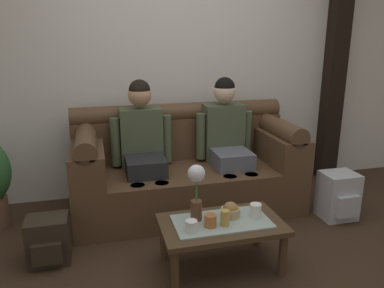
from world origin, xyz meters
name	(u,v)px	position (x,y,z in m)	size (l,w,h in m)	color
ground_plane	(226,277)	(0.00, 0.00, 0.00)	(14.00, 14.00, 0.00)	#382619
back_wall_patterned	(173,51)	(0.00, 1.70, 1.45)	(6.00, 0.12, 2.90)	silver
timber_pillar	(336,49)	(1.78, 1.58, 1.45)	(0.20, 0.20, 2.90)	black
couch	(186,170)	(0.00, 1.17, 0.37)	(2.05, 0.88, 0.96)	#513823
person_left	(143,144)	(-0.40, 1.17, 0.66)	(0.56, 0.67, 1.22)	#232326
person_right	(227,138)	(0.40, 1.17, 0.66)	(0.56, 0.67, 1.22)	#595B66
coffee_table	(221,228)	(0.00, 0.13, 0.30)	(0.85, 0.50, 0.36)	#47331E
flower_vase	(196,186)	(-0.16, 0.19, 0.61)	(0.12, 0.12, 0.40)	brown
snack_bowl	(230,211)	(0.08, 0.18, 0.41)	(0.13, 0.13, 0.11)	tan
cup_near_left	(256,210)	(0.25, 0.12, 0.41)	(0.08, 0.08, 0.10)	white
cup_near_right	(210,220)	(-0.10, 0.07, 0.40)	(0.08, 0.08, 0.08)	#B26633
cup_far_center	(191,226)	(-0.24, 0.04, 0.40)	(0.08, 0.08, 0.08)	white
cup_far_left	(225,218)	(0.00, 0.06, 0.42)	(0.06, 0.06, 0.11)	gold
backpack_left	(48,240)	(-1.18, 0.51, 0.17)	(0.29, 0.28, 0.34)	#2D2319
backpack_right	(338,196)	(1.26, 0.59, 0.21)	(0.30, 0.30, 0.42)	#B7B7BC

